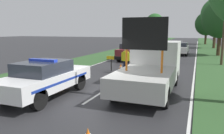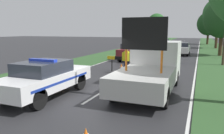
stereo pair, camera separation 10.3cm
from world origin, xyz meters
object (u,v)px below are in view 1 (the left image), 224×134
(pedestrian_civilian, at_px, (143,60))
(queued_car_van_white, at_px, (180,48))
(roadside_tree_near_left, at_px, (216,14))
(roadside_tree_far_left, at_px, (207,24))
(police_car, at_px, (46,78))
(roadside_tree_near_right, at_px, (221,19))
(police_officer, at_px, (126,58))
(queued_car_wagon_maroon, at_px, (131,51))
(traffic_cone_centre_front, at_px, (61,74))
(queued_car_hatch_blue, at_px, (156,44))
(traffic_cone_near_police, at_px, (123,80))
(road_barrier, at_px, (130,59))
(traffic_cone_lane_edge, at_px, (121,68))
(queued_car_sedan_black, at_px, (162,43))
(work_truck, at_px, (151,67))
(roadside_tree_mid_right, at_px, (155,23))
(traffic_cone_behind_barrier, at_px, (168,68))

(pedestrian_civilian, bearing_deg, queued_car_van_white, 104.52)
(roadside_tree_near_left, relative_size, roadside_tree_far_left, 1.19)
(police_car, bearing_deg, roadside_tree_near_right, 67.93)
(police_officer, height_order, queued_car_wagon_maroon, police_officer)
(roadside_tree_near_right, bearing_deg, pedestrian_civilian, -111.38)
(traffic_cone_centre_front, distance_m, queued_car_wagon_maroon, 9.78)
(queued_car_wagon_maroon, bearing_deg, roadside_tree_near_right, -138.55)
(traffic_cone_centre_front, relative_size, roadside_tree_far_left, 0.10)
(queued_car_wagon_maroon, xyz_separation_m, queued_car_hatch_blue, (0.05, 13.16, -0.10))
(traffic_cone_near_police, distance_m, roadside_tree_near_left, 29.30)
(road_barrier, relative_size, traffic_cone_lane_edge, 5.72)
(pedestrian_civilian, height_order, queued_car_sedan_black, pedestrian_civilian)
(queued_car_wagon_maroon, bearing_deg, queued_car_sedan_black, -90.32)
(queued_car_wagon_maroon, bearing_deg, work_truck, 111.98)
(police_car, height_order, queued_car_van_white, police_car)
(queued_car_hatch_blue, height_order, roadside_tree_mid_right, roadside_tree_mid_right)
(work_truck, distance_m, traffic_cone_near_police, 1.63)
(queued_car_hatch_blue, distance_m, roadside_tree_near_left, 10.94)
(police_car, distance_m, queued_car_van_white, 19.75)
(police_officer, height_order, roadside_tree_mid_right, roadside_tree_mid_right)
(pedestrian_civilian, distance_m, roadside_tree_far_left, 36.27)
(queued_car_hatch_blue, height_order, roadside_tree_near_left, roadside_tree_near_left)
(queued_car_wagon_maroon, relative_size, roadside_tree_mid_right, 0.63)
(queued_car_van_white, bearing_deg, queued_car_hatch_blue, -58.48)
(work_truck, height_order, road_barrier, work_truck)
(traffic_cone_near_police, height_order, traffic_cone_behind_barrier, traffic_cone_near_police)
(traffic_cone_near_police, height_order, roadside_tree_near_left, roadside_tree_near_left)
(pedestrian_civilian, xyz_separation_m, roadside_tree_near_right, (5.41, 13.83, 3.09))
(roadside_tree_near_left, relative_size, roadside_tree_mid_right, 1.23)
(roadside_tree_near_left, bearing_deg, roadside_tree_near_right, -91.01)
(roadside_tree_far_left, bearing_deg, traffic_cone_near_police, -97.10)
(traffic_cone_behind_barrier, height_order, queued_car_sedan_black, queued_car_sedan_black)
(pedestrian_civilian, bearing_deg, queued_car_wagon_maroon, 132.56)
(police_car, height_order, traffic_cone_behind_barrier, police_car)
(road_barrier, height_order, queued_car_van_white, queued_car_van_white)
(police_car, relative_size, work_truck, 0.85)
(queued_car_wagon_maroon, distance_m, queued_car_hatch_blue, 13.16)
(police_car, distance_m, roadside_tree_mid_right, 40.45)
(queued_car_wagon_maroon, xyz_separation_m, roadside_tree_near_right, (8.18, 7.22, 3.24))
(road_barrier, bearing_deg, traffic_cone_behind_barrier, 13.51)
(work_truck, height_order, traffic_cone_near_police, work_truck)
(traffic_cone_near_police, bearing_deg, queued_car_sedan_black, 94.87)
(roadside_tree_near_left, bearing_deg, queued_car_sedan_black, 178.85)
(queued_car_van_white, xyz_separation_m, queued_car_hatch_blue, (-3.95, 6.45, -0.01))
(traffic_cone_centre_front, relative_size, roadside_tree_mid_right, 0.10)
(pedestrian_civilian, xyz_separation_m, roadside_tree_near_left, (5.61, 25.09, 4.42))
(pedestrian_civilian, xyz_separation_m, queued_car_wagon_maroon, (-2.77, 6.60, -0.16))
(queued_car_wagon_maroon, relative_size, roadside_tree_far_left, 0.62)
(roadside_tree_far_left, bearing_deg, traffic_cone_lane_edge, -100.01)
(roadside_tree_near_right, bearing_deg, traffic_cone_centre_front, -119.36)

